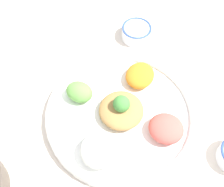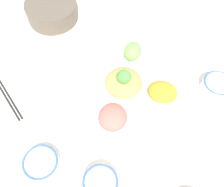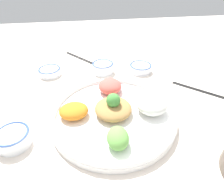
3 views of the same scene
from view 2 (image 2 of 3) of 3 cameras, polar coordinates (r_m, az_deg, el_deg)
ground_plane at (r=0.87m, az=-0.23°, el=0.67°), size 2.40×2.40×0.00m
salad_platter at (r=0.85m, az=2.23°, el=1.74°), size 0.41×0.41×0.10m
sauce_bowl_red at (r=0.91m, az=21.86°, el=1.66°), size 0.10×0.10×0.04m
sauce_bowl_dark at (r=0.78m, az=-15.16°, el=-14.43°), size 0.10×0.10×0.04m
rice_bowl_plain at (r=0.74m, az=-2.51°, el=-18.96°), size 0.10×0.10×0.05m
side_serving_bowl at (r=1.07m, az=-12.99°, el=17.44°), size 0.20×0.20×0.07m
chopsticks_pair_far at (r=0.92m, az=-21.87°, el=-0.59°), size 0.16×0.15×0.01m
serving_spoon_main at (r=1.07m, az=12.54°, el=14.68°), size 0.12×0.04×0.01m
serving_spoon_extra at (r=1.15m, az=7.35°, el=19.37°), size 0.12×0.06×0.01m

